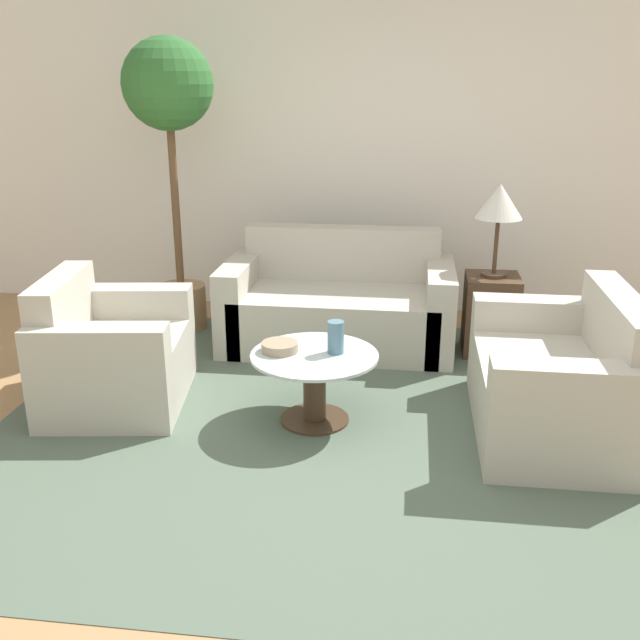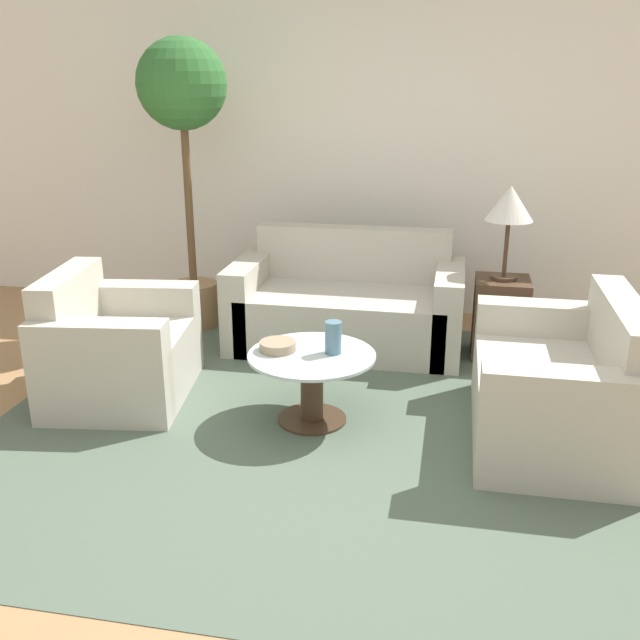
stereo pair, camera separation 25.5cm
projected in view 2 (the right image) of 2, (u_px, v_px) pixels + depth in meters
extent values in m
plane|color=#9E754C|center=(310.00, 480.00, 3.63)|extent=(14.00, 14.00, 0.00)
cube|color=white|center=(380.00, 158.00, 5.90)|extent=(10.00, 0.06, 2.60)
cube|color=#4C5B4C|center=(312.00, 420.00, 4.25)|extent=(3.70, 3.53, 0.01)
cube|color=#B2AD9E|center=(346.00, 319.00, 5.35)|extent=(1.50, 0.87, 0.44)
cube|color=#B2AD9E|center=(353.00, 280.00, 5.60)|extent=(1.50, 0.18, 0.84)
cube|color=#B2AD9E|center=(249.00, 301.00, 5.45)|extent=(0.20, 0.87, 0.63)
cube|color=#B2AD9E|center=(448.00, 312.00, 5.18)|extent=(0.20, 0.87, 0.63)
cube|color=#B2AD9E|center=(123.00, 363.00, 4.52)|extent=(0.90, 0.89, 0.44)
cube|color=#B2AD9E|center=(72.00, 335.00, 4.48)|extent=(0.28, 0.80, 0.81)
cube|color=#B2AD9E|center=(100.00, 374.00, 4.12)|extent=(0.82, 0.31, 0.63)
cube|color=#B2AD9E|center=(140.00, 328.00, 4.86)|extent=(0.82, 0.31, 0.63)
cube|color=#B2AD9E|center=(550.00, 402.00, 3.98)|extent=(0.83, 1.08, 0.44)
cube|color=#B2AD9E|center=(616.00, 374.00, 3.86)|extent=(0.18, 1.08, 0.83)
cube|color=#B2AD9E|center=(542.00, 351.00, 4.45)|extent=(0.83, 0.20, 0.63)
cube|color=#B2AD9E|center=(565.00, 432.00, 3.45)|extent=(0.83, 0.20, 0.63)
cylinder|color=#422D1E|center=(312.00, 419.00, 4.24)|extent=(0.41, 0.41, 0.02)
cylinder|color=#422D1E|center=(312.00, 389.00, 4.18)|extent=(0.13, 0.13, 0.41)
cylinder|color=#B2C6C6|center=(312.00, 355.00, 4.11)|extent=(0.74, 0.74, 0.02)
cube|color=#422D1E|center=(500.00, 318.00, 5.13)|extent=(0.38, 0.38, 0.58)
cylinder|color=#422D1E|center=(504.00, 277.00, 5.03)|extent=(0.18, 0.18, 0.02)
cylinder|color=#422D1E|center=(506.00, 248.00, 4.96)|extent=(0.03, 0.03, 0.39)
cone|color=beige|center=(510.00, 203.00, 4.86)|extent=(0.33, 0.33, 0.24)
cylinder|color=#93704C|center=(195.00, 304.00, 5.82)|extent=(0.38, 0.38, 0.36)
cylinder|color=brown|center=(189.00, 200.00, 5.54)|extent=(0.06, 0.06, 1.35)
sphere|color=#2D662D|center=(182.00, 84.00, 5.26)|extent=(0.67, 0.67, 0.67)
cylinder|color=slate|center=(333.00, 338.00, 4.09)|extent=(0.10, 0.10, 0.19)
cylinder|color=gray|center=(278.00, 346.00, 4.15)|extent=(0.21, 0.21, 0.06)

